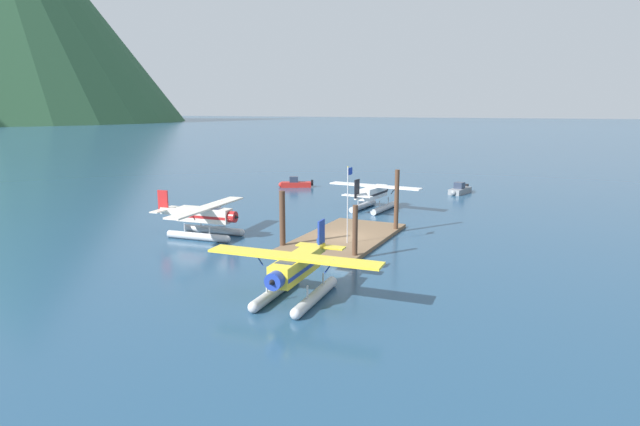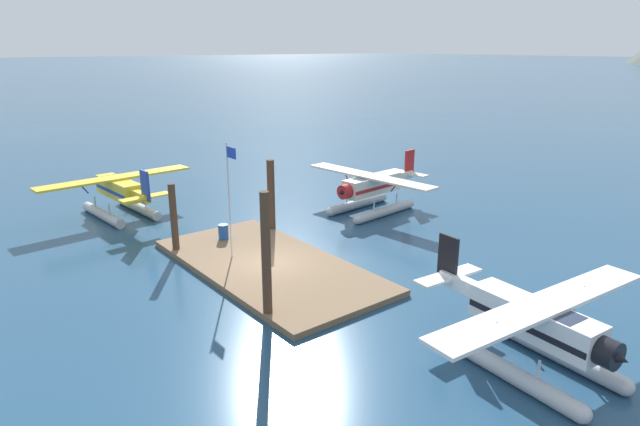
# 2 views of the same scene
# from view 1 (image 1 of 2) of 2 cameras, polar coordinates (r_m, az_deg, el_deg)

# --- Properties ---
(ground_plane) EXTENTS (1200.00, 1200.00, 0.00)m
(ground_plane) POSITION_cam_1_polar(r_m,az_deg,el_deg) (44.16, 2.64, -2.94)
(ground_plane) COLOR navy
(dock_platform) EXTENTS (13.75, 6.67, 0.30)m
(dock_platform) POSITION_cam_1_polar(r_m,az_deg,el_deg) (44.12, 2.65, -2.75)
(dock_platform) COLOR brown
(dock_platform) RESTS_ON ground
(piling_near_left) EXTENTS (0.39, 0.39, 4.03)m
(piling_near_left) POSITION_cam_1_polar(r_m,az_deg,el_deg) (38.17, 3.84, -2.11)
(piling_near_left) COLOR #4C3323
(piling_near_left) RESTS_ON ground
(piling_near_right) EXTENTS (0.40, 0.40, 5.60)m
(piling_near_right) POSITION_cam_1_polar(r_m,az_deg,el_deg) (46.82, 8.33, 1.28)
(piling_near_right) COLOR #4C3323
(piling_near_right) RESTS_ON ground
(piling_far_left) EXTENTS (0.46, 0.46, 4.60)m
(piling_far_left) POSITION_cam_1_polar(r_m,az_deg,el_deg) (40.96, -4.12, -0.78)
(piling_far_left) COLOR #4C3323
(piling_far_left) RESTS_ON ground
(flagpole) EXTENTS (0.95, 0.10, 6.17)m
(flagpole) POSITION_cam_1_polar(r_m,az_deg,el_deg) (41.26, 3.10, 1.91)
(flagpole) COLOR silver
(flagpole) RESTS_ON dock_platform
(fuel_drum) EXTENTS (0.62, 0.62, 0.88)m
(fuel_drum) POSITION_cam_1_polar(r_m,az_deg,el_deg) (39.76, 0.05, -3.43)
(fuel_drum) COLOR #1E4C99
(fuel_drum) RESTS_ON dock_platform
(seaplane_cream_bow_left) EXTENTS (10.49, 7.96, 3.84)m
(seaplane_cream_bow_left) POSITION_cam_1_polar(r_m,az_deg,el_deg) (45.88, -12.41, -0.63)
(seaplane_cream_bow_left) COLOR #B7BABF
(seaplane_cream_bow_left) RESTS_ON ground
(seaplane_white_stbd_fwd) EXTENTS (7.97, 10.48, 3.84)m
(seaplane_white_stbd_fwd) POSITION_cam_1_polar(r_m,az_deg,el_deg) (57.09, 5.85, 1.90)
(seaplane_white_stbd_fwd) COLOR #B7BABF
(seaplane_white_stbd_fwd) RESTS_ON ground
(seaplane_yellow_port_aft) EXTENTS (7.97, 10.47, 3.84)m
(seaplane_yellow_port_aft) POSITION_cam_1_polar(r_m,az_deg,el_deg) (30.33, -2.73, -6.53)
(seaplane_yellow_port_aft) COLOR #B7BABF
(seaplane_yellow_port_aft) RESTS_ON ground
(boat_red_open_east) EXTENTS (3.33, 4.43, 1.50)m
(boat_red_open_east) POSITION_cam_1_polar(r_m,az_deg,el_deg) (73.77, -2.75, 3.22)
(boat_red_open_east) COLOR #B2231E
(boat_red_open_east) RESTS_ON ground
(boat_grey_open_se) EXTENTS (4.83, 2.34, 1.50)m
(boat_grey_open_se) POSITION_cam_1_polar(r_m,az_deg,el_deg) (70.32, 14.96, 2.45)
(boat_grey_open_se) COLOR gray
(boat_grey_open_se) RESTS_ON ground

